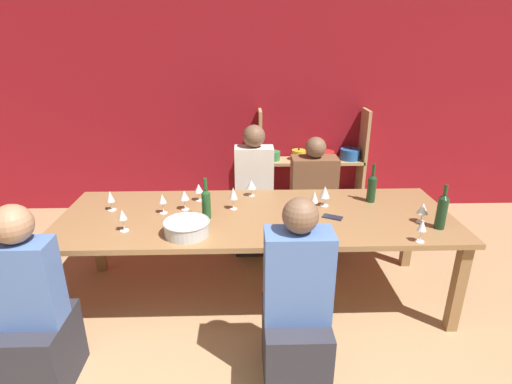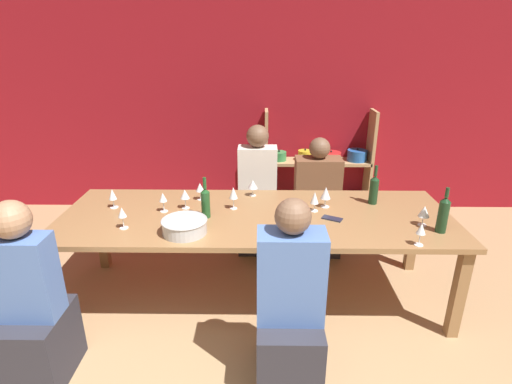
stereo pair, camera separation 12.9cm
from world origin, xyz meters
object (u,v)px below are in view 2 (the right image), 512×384
object	(u,v)px
dining_table	(256,222)
person_far_a	(316,209)
wine_glass_red_f	(163,198)
person_far_b	(257,203)
wine_glass_white_b	(185,195)
wine_glass_white_d	(315,198)
wine_glass_red_c	(253,185)
wine_glass_white_c	(200,188)
person_near_b	(289,318)
mixing_bowl	(185,226)
wine_glass_empty_a	(122,213)
wine_glass_white_a	(424,212)
wine_glass_red_b	(421,230)
wine_bottle_dark	(374,189)
wine_glass_red_d	(233,194)
shelf_unit	(320,179)
wine_glass_red_e	(112,195)
wine_bottle_amber	(206,202)
wine_bottle_green	(443,214)
person_near_a	(34,314)
wine_glass_red_a	(326,194)
cell_phone	(332,219)

from	to	relation	value
dining_table	person_far_a	size ratio (longest dim) A/B	2.63
wine_glass_red_f	person_far_b	size ratio (longest dim) A/B	0.12
wine_glass_white_b	wine_glass_white_d	size ratio (longest dim) A/B	0.99
wine_glass_red_c	wine_glass_red_f	size ratio (longest dim) A/B	0.90
wine_glass_white_d	person_far_a	world-z (taller)	person_far_a
wine_glass_white_c	person_near_b	distance (m)	1.41
mixing_bowl	wine_glass_empty_a	xyz separation A→B (m)	(-0.46, 0.07, 0.06)
wine_glass_white_c	wine_glass_white_d	xyz separation A→B (m)	(0.94, -0.23, 0.00)
wine_glass_white_a	wine_glass_red_b	size ratio (longest dim) A/B	0.96
wine_bottle_dark	wine_glass_red_d	world-z (taller)	wine_bottle_dark
wine_bottle_dark	person_far_b	size ratio (longest dim) A/B	0.26
person_far_a	wine_glass_white_c	bearing A→B (deg)	28.58
shelf_unit	wine_glass_white_c	distance (m)	1.96
dining_table	wine_glass_red_e	world-z (taller)	wine_glass_red_e
wine_glass_empty_a	wine_glass_red_e	distance (m)	0.43
wine_glass_red_d	dining_table	bearing A→B (deg)	-31.73
wine_bottle_amber	wine_glass_empty_a	xyz separation A→B (m)	(-0.57, -0.20, -0.01)
wine_glass_red_c	wine_glass_white_b	bearing A→B (deg)	-152.27
wine_glass_white_a	person_near_b	distance (m)	1.29
wine_glass_empty_a	wine_glass_white_d	bearing A→B (deg)	13.00
wine_bottle_green	wine_glass_red_e	xyz separation A→B (m)	(-2.48, 0.40, -0.03)
wine_glass_white_d	person_far_a	size ratio (longest dim) A/B	0.14
wine_bottle_dark	wine_glass_red_e	xyz separation A→B (m)	(-2.13, -0.12, -0.02)
mixing_bowl	wine_glass_white_b	distance (m)	0.45
wine_glass_white_a	wine_glass_red_d	size ratio (longest dim) A/B	0.83
wine_glass_white_d	person_far_b	bearing A→B (deg)	119.70
wine_glass_red_e	person_far_a	xyz separation A→B (m)	(1.76, 0.77, -0.45)
wine_glass_red_c	wine_glass_red_d	distance (m)	0.32
wine_glass_white_a	person_near_b	xyz separation A→B (m)	(-1.02, -0.69, -0.41)
wine_glass_empty_a	wine_glass_red_d	distance (m)	0.86
wine_glass_red_f	wine_glass_white_d	bearing A→B (deg)	1.25
wine_bottle_amber	person_near_b	bearing A→B (deg)	-53.41
wine_glass_red_b	person_near_a	bearing A→B (deg)	-171.19
wine_bottle_dark	wine_glass_white_b	xyz separation A→B (m)	(-1.54, -0.12, -0.01)
mixing_bowl	wine_bottle_amber	xyz separation A→B (m)	(0.12, 0.27, 0.07)
person_near_b	wine_glass_white_b	bearing A→B (deg)	128.94
wine_glass_red_b	person_far_a	world-z (taller)	person_far_a
wine_glass_red_a	wine_glass_white_c	bearing A→B (deg)	172.20
wine_glass_red_c	wine_glass_white_d	world-z (taller)	wine_glass_white_d
wine_glass_red_c	wine_glass_red_d	size ratio (longest dim) A/B	0.78
wine_glass_white_c	cell_phone	distance (m)	1.13
wine_glass_white_a	wine_glass_white_c	size ratio (longest dim) A/B	1.02
wine_glass_empty_a	wine_glass_white_d	xyz separation A→B (m)	(1.42, 0.33, -0.01)
wine_glass_red_c	person_near_b	distance (m)	1.34
wine_bottle_dark	wine_glass_red_a	size ratio (longest dim) A/B	1.92
wine_glass_white_d	wine_glass_red_f	world-z (taller)	wine_glass_white_d
wine_bottle_amber	wine_glass_white_b	distance (m)	0.25
wine_bottle_dark	wine_bottle_amber	distance (m)	1.39
wine_glass_red_d	wine_glass_red_c	bearing A→B (deg)	62.47
wine_glass_red_f	person_near_a	world-z (taller)	person_near_a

